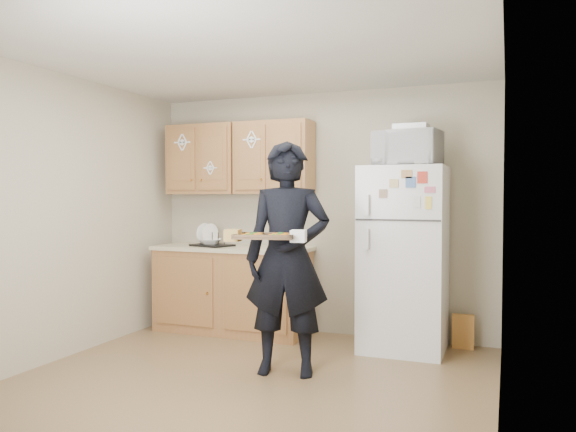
{
  "coord_description": "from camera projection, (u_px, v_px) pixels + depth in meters",
  "views": [
    {
      "loc": [
        1.84,
        -3.77,
        1.42
      ],
      "look_at": [
        0.18,
        0.45,
        1.27
      ],
      "focal_mm": 35.0,
      "sensor_mm": 36.0,
      "label": 1
    }
  ],
  "objects": [
    {
      "name": "cereal_box",
      "position": [
        463.0,
        332.0,
        5.25
      ],
      "size": [
        0.2,
        0.07,
        0.32
      ],
      "primitive_type": "cube",
      "color": "#F1B855",
      "rests_on": "floor"
    },
    {
      "name": "pizza_front_left",
      "position": [
        250.0,
        235.0,
        4.17
      ],
      "size": [
        0.15,
        0.15,
        0.02
      ],
      "primitive_type": "cylinder",
      "color": "orange",
      "rests_on": "baking_tray"
    },
    {
      "name": "base_cabinet",
      "position": [
        233.0,
        291.0,
        5.9
      ],
      "size": [
        1.6,
        0.6,
        0.86
      ],
      "primitive_type": "cube",
      "color": "brown",
      "rests_on": "floor"
    },
    {
      "name": "pizza_back_left",
      "position": [
        254.0,
        234.0,
        4.32
      ],
      "size": [
        0.15,
        0.15,
        0.02
      ],
      "primitive_type": "cylinder",
      "color": "orange",
      "rests_on": "baking_tray"
    },
    {
      "name": "upper_cab_left",
      "position": [
        205.0,
        160.0,
        6.13
      ],
      "size": [
        0.8,
        0.33,
        0.75
      ],
      "primitive_type": "cube",
      "color": "brown",
      "rests_on": "wall_back"
    },
    {
      "name": "microwave",
      "position": [
        407.0,
        149.0,
        5.09
      ],
      "size": [
        0.62,
        0.46,
        0.32
      ],
      "primitive_type": "imported",
      "rotation": [
        0.0,
        0.0,
        -0.14
      ],
      "color": "white",
      "rests_on": "refrigerator"
    },
    {
      "name": "wall_back",
      "position": [
        319.0,
        213.0,
        5.86
      ],
      "size": [
        3.6,
        0.04,
        2.5
      ],
      "primitive_type": "cube",
      "color": "#AFA68E",
      "rests_on": "floor"
    },
    {
      "name": "soap_bottle",
      "position": [
        285.0,
        240.0,
        5.58
      ],
      "size": [
        0.08,
        0.09,
        0.18
      ],
      "primitive_type": "imported",
      "rotation": [
        0.0,
        0.0,
        0.01
      ],
      "color": "white",
      "rests_on": "countertop"
    },
    {
      "name": "upper_cab_right",
      "position": [
        274.0,
        158.0,
        5.83
      ],
      "size": [
        0.8,
        0.33,
        0.75
      ],
      "primitive_type": "cube",
      "color": "brown",
      "rests_on": "wall_back"
    },
    {
      "name": "pizza_front_right",
      "position": [
        277.0,
        236.0,
        4.14
      ],
      "size": [
        0.15,
        0.15,
        0.02
      ],
      "primitive_type": "cylinder",
      "color": "orange",
      "rests_on": "baking_tray"
    },
    {
      "name": "pizza_back_right",
      "position": [
        281.0,
        234.0,
        4.29
      ],
      "size": [
        0.15,
        0.15,
        0.02
      ],
      "primitive_type": "cylinder",
      "color": "orange",
      "rests_on": "baking_tray"
    },
    {
      "name": "wall_right",
      "position": [
        501.0,
        224.0,
        3.53
      ],
      "size": [
        0.04,
        3.6,
        2.5
      ],
      "primitive_type": "cube",
      "color": "#AFA68E",
      "rests_on": "floor"
    },
    {
      "name": "dish_rack",
      "position": [
        212.0,
        239.0,
        5.91
      ],
      "size": [
        0.47,
        0.41,
        0.16
      ],
      "primitive_type": "cube",
      "rotation": [
        0.0,
        0.0,
        -0.3
      ],
      "color": "black",
      "rests_on": "countertop"
    },
    {
      "name": "baking_tray",
      "position": [
        265.0,
        237.0,
        4.23
      ],
      "size": [
        0.5,
        0.41,
        0.04
      ],
      "primitive_type": "cube",
      "rotation": [
        0.0,
        0.0,
        0.21
      ],
      "color": "black",
      "rests_on": "person"
    },
    {
      "name": "countertop",
      "position": [
        232.0,
        248.0,
        5.89
      ],
      "size": [
        1.64,
        0.64,
        0.04
      ],
      "primitive_type": "cube",
      "color": "beige",
      "rests_on": "base_cabinet"
    },
    {
      "name": "floor",
      "position": [
        244.0,
        385.0,
        4.23
      ],
      "size": [
        3.6,
        3.6,
        0.0
      ],
      "primitive_type": "plane",
      "color": "brown",
      "rests_on": "ground"
    },
    {
      "name": "ceiling",
      "position": [
        243.0,
        51.0,
        4.14
      ],
      "size": [
        3.6,
        3.6,
        0.0
      ],
      "primitive_type": "plane",
      "color": "silver",
      "rests_on": "wall_back"
    },
    {
      "name": "bowl",
      "position": [
        211.0,
        242.0,
        5.92
      ],
      "size": [
        0.27,
        0.27,
        0.06
      ],
      "primitive_type": "imported",
      "rotation": [
        0.0,
        0.0,
        0.21
      ],
      "color": "white",
      "rests_on": "dish_rack"
    },
    {
      "name": "foil_pan",
      "position": [
        411.0,
        128.0,
        5.1
      ],
      "size": [
        0.31,
        0.22,
        0.06
      ],
      "primitive_type": "cube",
      "rotation": [
        0.0,
        0.0,
        -0.02
      ],
      "color": "silver",
      "rests_on": "microwave"
    },
    {
      "name": "refrigerator",
      "position": [
        404.0,
        259.0,
        5.19
      ],
      "size": [
        0.75,
        0.7,
        1.7
      ],
      "primitive_type": "cube",
      "color": "white",
      "rests_on": "floor"
    },
    {
      "name": "wall_left",
      "position": [
        56.0,
        217.0,
        4.84
      ],
      "size": [
        0.04,
        3.6,
        2.5
      ],
      "primitive_type": "cube",
      "color": "#AFA68E",
      "rests_on": "floor"
    },
    {
      "name": "wall_front",
      "position": [
        67.0,
        235.0,
        2.51
      ],
      "size": [
        3.6,
        0.04,
        2.5
      ],
      "primitive_type": "cube",
      "color": "#AFA68E",
      "rests_on": "floor"
    },
    {
      "name": "person",
      "position": [
        287.0,
        258.0,
        4.49
      ],
      "size": [
        0.76,
        0.58,
        1.86
      ],
      "primitive_type": "imported",
      "rotation": [
        0.0,
        0.0,
        0.21
      ],
      "color": "black",
      "rests_on": "floor"
    }
  ]
}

